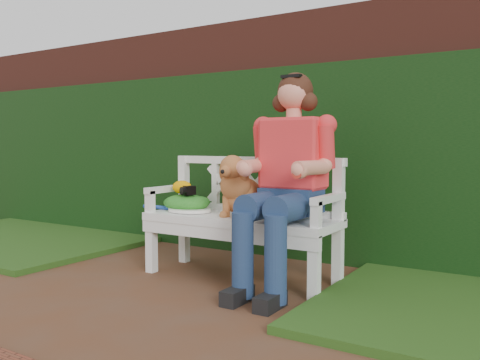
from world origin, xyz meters
The scene contains 11 objects.
ground centered at (0.00, 0.00, 0.00)m, with size 60.00×60.00×0.00m, color #592F1A.
brick_wall centered at (0.00, 1.90, 1.10)m, with size 10.00×0.30×2.20m, color maroon.
ivy_hedge centered at (0.00, 1.68, 0.85)m, with size 10.00×0.18×1.70m, color #173410.
grass_left centered at (-2.40, 0.90, 0.03)m, with size 2.60×2.00×0.05m, color #254816.
garden_bench centered at (0.37, 0.80, 0.24)m, with size 1.58×0.60×0.48m, color white, non-canonical shape.
seated_woman centered at (0.80, 0.78, 0.78)m, with size 0.66×0.88×1.56m, color #FB5374, non-canonical shape.
dog centered at (0.37, 0.80, 0.71)m, with size 0.31×0.42×0.47m, color #BB7744, non-canonical shape.
tennis_racket centered at (-0.11, 0.76, 0.50)m, with size 0.70×0.29×0.03m, color silver, non-canonical shape.
green_bag centered at (-0.15, 0.81, 0.55)m, with size 0.40×0.31×0.14m, color #36782B, non-canonical shape.
camera_item centered at (-0.10, 0.78, 0.65)m, with size 0.11×0.08×0.07m, color black.
baseball_glove centered at (-0.19, 0.80, 0.67)m, with size 0.17×0.13×0.11m, color #F3A000.
Camera 1 is at (2.38, -2.43, 1.02)m, focal length 38.00 mm.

